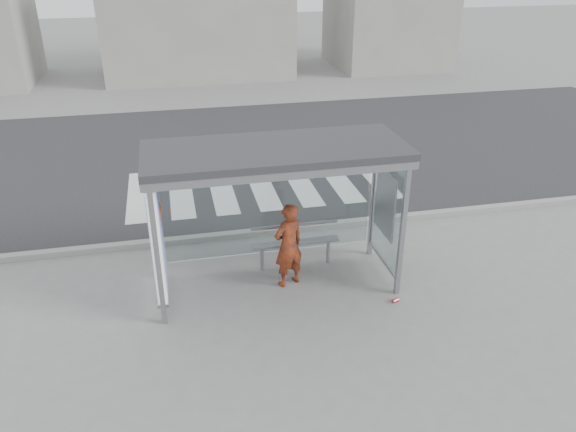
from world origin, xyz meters
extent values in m
plane|color=slate|center=(0.00, 0.00, 0.00)|extent=(80.00, 80.00, 0.00)
cube|color=#242426|center=(0.00, 7.00, 0.00)|extent=(30.00, 10.00, 0.01)
cube|color=gray|center=(0.00, 1.95, 0.06)|extent=(30.00, 0.18, 0.12)
cube|color=silver|center=(-2.50, 4.50, 0.00)|extent=(0.55, 3.00, 0.00)
cube|color=silver|center=(-1.50, 4.50, 0.00)|extent=(0.55, 3.00, 0.00)
cube|color=silver|center=(-0.50, 4.50, 0.00)|extent=(0.55, 3.00, 0.00)
cube|color=silver|center=(0.50, 4.50, 0.00)|extent=(0.55, 3.00, 0.00)
cube|color=silver|center=(1.50, 4.50, 0.00)|extent=(0.55, 3.00, 0.00)
cube|color=silver|center=(2.50, 4.50, 0.00)|extent=(0.55, 3.00, 0.00)
cube|color=silver|center=(3.50, 4.50, 0.00)|extent=(0.55, 3.00, 0.00)
cube|color=gray|center=(-2.00, -0.70, 1.25)|extent=(0.08, 0.08, 2.50)
cube|color=gray|center=(2.00, -0.70, 1.25)|extent=(0.08, 0.08, 2.50)
cube|color=gray|center=(-2.00, 0.70, 1.25)|extent=(0.08, 0.08, 2.50)
cube|color=gray|center=(2.00, 0.70, 1.25)|extent=(0.08, 0.08, 2.50)
cube|color=#2D2D30|center=(0.00, 0.00, 2.56)|extent=(4.25, 1.65, 0.12)
cube|color=gray|center=(0.00, -0.76, 2.45)|extent=(4.25, 0.06, 0.18)
cube|color=white|center=(0.00, 0.70, 1.30)|extent=(3.80, 0.02, 2.00)
cube|color=white|center=(-2.00, 0.00, 1.30)|extent=(0.15, 1.25, 2.00)
cube|color=blue|center=(-1.92, 0.00, 1.30)|extent=(0.01, 1.10, 1.70)
cylinder|color=#F05415|center=(-1.91, 0.25, 1.55)|extent=(0.02, 0.32, 0.32)
cube|color=white|center=(2.00, 0.00, 1.30)|extent=(0.03, 1.25, 2.00)
cube|color=beige|center=(1.97, 0.05, 1.40)|extent=(0.03, 0.86, 1.16)
cube|color=gray|center=(0.00, 18.00, 2.50)|extent=(8.00, 5.00, 5.00)
imported|color=#CB4713|center=(0.21, 0.00, 0.79)|extent=(0.68, 0.57, 1.58)
cube|color=gray|center=(0.47, 0.57, 0.50)|extent=(1.65, 0.20, 0.05)
cylinder|color=gray|center=(-0.17, 0.57, 0.24)|extent=(0.06, 0.06, 0.48)
cylinder|color=gray|center=(1.11, 0.57, 0.24)|extent=(0.06, 0.06, 0.48)
cube|color=gray|center=(0.47, 0.66, 0.82)|extent=(1.65, 0.04, 0.05)
cylinder|color=#E7445A|center=(1.88, -0.96, 0.03)|extent=(0.14, 0.11, 0.07)
camera|label=1|loc=(-1.63, -8.34, 5.62)|focal=35.00mm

